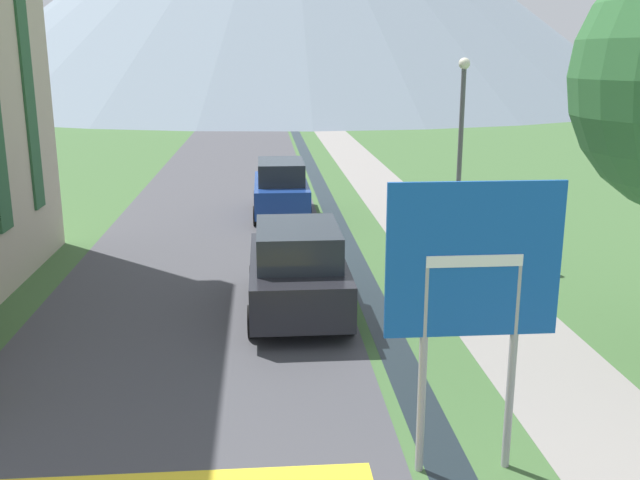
# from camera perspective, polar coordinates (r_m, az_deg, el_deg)

# --- Properties ---
(ground_plane) EXTENTS (160.00, 160.00, 0.00)m
(ground_plane) POSITION_cam_1_polar(r_m,az_deg,el_deg) (23.81, -1.99, 2.33)
(ground_plane) COLOR #3D6033
(road) EXTENTS (6.40, 60.00, 0.01)m
(road) POSITION_cam_1_polar(r_m,az_deg,el_deg) (33.66, -7.07, 5.82)
(road) COLOR #424247
(road) RESTS_ON ground_plane
(footpath) EXTENTS (2.20, 60.00, 0.01)m
(footpath) POSITION_cam_1_polar(r_m,az_deg,el_deg) (33.95, 3.32, 5.98)
(footpath) COLOR gray
(footpath) RESTS_ON ground_plane
(drainage_channel) EXTENTS (0.60, 60.00, 0.00)m
(drainage_channel) POSITION_cam_1_polar(r_m,az_deg,el_deg) (33.70, -0.74, 5.94)
(drainage_channel) COLOR black
(drainage_channel) RESTS_ON ground_plane
(road_sign) EXTENTS (2.07, 0.11, 3.64)m
(road_sign) POSITION_cam_1_polar(r_m,az_deg,el_deg) (8.52, 12.11, -3.49)
(road_sign) COLOR #9E9EA3
(road_sign) RESTS_ON ground_plane
(parked_car_near) EXTENTS (1.97, 4.12, 1.82)m
(parked_car_near) POSITION_cam_1_polar(r_m,az_deg,el_deg) (14.16, -1.81, -2.33)
(parked_car_near) COLOR black
(parked_car_near) RESTS_ON ground_plane
(parked_car_far) EXTENTS (1.78, 4.16, 1.82)m
(parked_car_far) POSITION_cam_1_polar(r_m,az_deg,el_deg) (22.88, -3.14, 4.14)
(parked_car_far) COLOR navy
(parked_car_far) RESTS_ON ground_plane
(streetlamp) EXTENTS (0.28, 0.28, 4.98)m
(streetlamp) POSITION_cam_1_polar(r_m,az_deg,el_deg) (18.13, 11.18, 7.75)
(streetlamp) COLOR #515156
(streetlamp) RESTS_ON ground_plane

